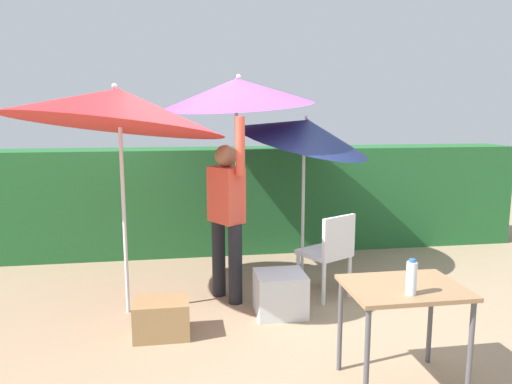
# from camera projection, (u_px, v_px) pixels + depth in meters

# --- Properties ---
(ground_plane) EXTENTS (24.00, 24.00, 0.00)m
(ground_plane) POSITION_uv_depth(u_px,v_px,m) (261.00, 304.00, 4.89)
(ground_plane) COLOR #9E8466
(hedge_row) EXTENTS (8.00, 0.70, 1.43)m
(hedge_row) POSITION_uv_depth(u_px,v_px,m) (237.00, 199.00, 6.75)
(hedge_row) COLOR #23602D
(hedge_row) RESTS_ON ground_plane
(umbrella_rainbow) EXTENTS (2.05, 2.03, 2.35)m
(umbrella_rainbow) POSITION_uv_depth(u_px,v_px,m) (117.00, 108.00, 4.37)
(umbrella_rainbow) COLOR silver
(umbrella_rainbow) RESTS_ON ground_plane
(umbrella_orange) EXTENTS (1.60, 1.56, 2.10)m
(umbrella_orange) POSITION_uv_depth(u_px,v_px,m) (306.00, 131.00, 5.53)
(umbrella_orange) COLOR silver
(umbrella_orange) RESTS_ON ground_plane
(umbrella_yellow) EXTENTS (1.73, 1.73, 2.41)m
(umbrella_yellow) POSITION_uv_depth(u_px,v_px,m) (237.00, 92.00, 5.35)
(umbrella_yellow) COLOR silver
(umbrella_yellow) RESTS_ON ground_plane
(person_vendor) EXTENTS (0.38, 0.52, 1.88)m
(person_vendor) POSITION_uv_depth(u_px,v_px,m) (226.00, 211.00, 4.86)
(person_vendor) COLOR black
(person_vendor) RESTS_ON ground_plane
(chair_plastic) EXTENTS (0.60, 0.60, 0.89)m
(chair_plastic) POSITION_uv_depth(u_px,v_px,m) (329.00, 250.00, 4.98)
(chair_plastic) COLOR silver
(chair_plastic) RESTS_ON ground_plane
(cooler_box) EXTENTS (0.47, 0.43, 0.41)m
(cooler_box) POSITION_uv_depth(u_px,v_px,m) (280.00, 294.00, 4.61)
(cooler_box) COLOR silver
(cooler_box) RESTS_ON ground_plane
(crate_cardboard) EXTENTS (0.47, 0.34, 0.32)m
(crate_cardboard) POSITION_uv_depth(u_px,v_px,m) (162.00, 318.00, 4.16)
(crate_cardboard) COLOR #9E7A4C
(crate_cardboard) RESTS_ON ground_plane
(folding_table) EXTENTS (0.80, 0.60, 0.74)m
(folding_table) POSITION_uv_depth(u_px,v_px,m) (403.00, 298.00, 3.33)
(folding_table) COLOR #4C4C51
(folding_table) RESTS_ON ground_plane
(bottle_water) EXTENTS (0.07, 0.07, 0.24)m
(bottle_water) POSITION_uv_depth(u_px,v_px,m) (411.00, 278.00, 3.14)
(bottle_water) COLOR silver
(bottle_water) RESTS_ON folding_table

